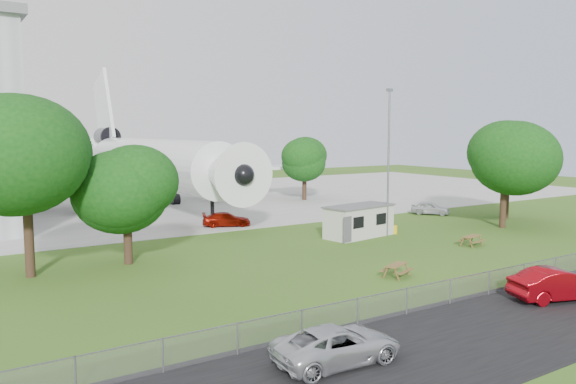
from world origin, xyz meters
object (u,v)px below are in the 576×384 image
airliner (149,161)px  picnic_east (471,246)px  site_cabin (359,221)px  car_centre_sedan (559,285)px  picnic_west (396,277)px

airliner → picnic_east: size_ratio=26.52×
site_cabin → car_centre_sedan: bearing=-98.1°
picnic_west → picnic_east: size_ratio=1.00×
site_cabin → car_centre_sedan: size_ratio=1.38×
airliner → site_cabin: 30.09m
airliner → site_cabin: airliner is taller
picnic_east → car_centre_sedan: bearing=-134.5°
picnic_west → car_centre_sedan: 8.81m
airliner → picnic_west: 40.32m
picnic_east → picnic_west: bearing=-173.3°
car_centre_sedan → site_cabin: bearing=10.7°
airliner → picnic_east: bearing=-70.6°
site_cabin → picnic_west: (-6.43, -11.19, -1.31)m
picnic_east → car_centre_sedan: 13.93m
car_centre_sedan → airliner: bearing=25.1°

